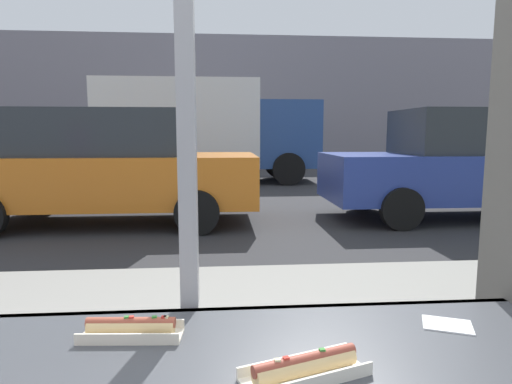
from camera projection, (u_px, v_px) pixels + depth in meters
The scene contains 9 objects.
ground_plane at pixel (216, 202), 9.24m from camera, with size 60.00×60.00×0.00m, color #2D2D30.
sidewalk_strip at pixel (208, 340), 2.91m from camera, with size 16.00×2.80×0.14m, color gray.
building_facade_far at pixel (217, 102), 19.59m from camera, with size 28.00×1.20×5.61m, color gray.
hotdog_tray_near at pixel (305, 367), 0.89m from camera, with size 0.28×0.18×0.05m.
hotdog_tray_far at pixel (131, 328), 1.07m from camera, with size 0.25×0.10×0.05m.
napkin_wrapper at pixel (447, 325), 1.14m from camera, with size 0.12×0.09×0.00m, color white.
parked_car_orange at pixel (106, 167), 6.93m from camera, with size 4.67×2.04×1.79m.
parked_car_blue at pixel (468, 164), 7.42m from camera, with size 4.68×1.92×1.82m.
box_truck at pixel (205, 128), 12.88m from camera, with size 6.26×2.44×2.92m.
Camera 1 is at (0.09, -1.17, 1.43)m, focal length 30.93 mm.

